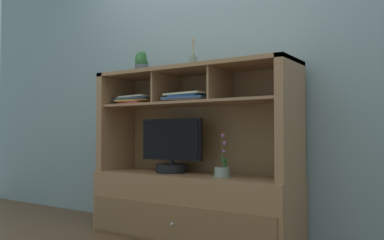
{
  "coord_description": "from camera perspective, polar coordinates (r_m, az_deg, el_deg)",
  "views": [
    {
      "loc": [
        1.69,
        -2.57,
        0.79
      ],
      "look_at": [
        0.0,
        0.0,
        0.89
      ],
      "focal_mm": 37.76,
      "sensor_mm": 36.0,
      "label": 1
    }
  ],
  "objects": [
    {
      "name": "floor_plane",
      "position": [
        3.18,
        0.0,
        -16.48
      ],
      "size": [
        6.0,
        6.0,
        0.02
      ],
      "primitive_type": "cube",
      "color": "brown",
      "rests_on": "ground"
    },
    {
      "name": "back_wall",
      "position": [
        3.36,
        2.57,
        8.56
      ],
      "size": [
        6.0,
        0.02,
        2.8
      ],
      "primitive_type": "cube",
      "color": "gray",
      "rests_on": "ground"
    },
    {
      "name": "media_console",
      "position": [
        3.11,
        0.08,
        -9.16
      ],
      "size": [
        1.62,
        0.51,
        1.29
      ],
      "color": "#9B6E49",
      "rests_on": "ground"
    },
    {
      "name": "tv_monitor",
      "position": [
        3.19,
        -2.96,
        -4.4
      ],
      "size": [
        0.56,
        0.25,
        0.43
      ],
      "color": "black",
      "rests_on": "media_console"
    },
    {
      "name": "potted_orchid",
      "position": [
        2.9,
        4.34,
        -7.08
      ],
      "size": [
        0.13,
        0.13,
        0.31
      ],
      "color": "gray",
      "rests_on": "media_console"
    },
    {
      "name": "magazine_stack_left",
      "position": [
        3.37,
        -7.63,
        2.78
      ],
      "size": [
        0.42,
        0.31,
        0.07
      ],
      "color": "#A63A35",
      "rests_on": "media_console"
    },
    {
      "name": "magazine_stack_centre",
      "position": [
        3.05,
        -0.42,
        3.2
      ],
      "size": [
        0.37,
        0.28,
        0.06
      ],
      "color": "beige",
      "rests_on": "media_console"
    },
    {
      "name": "diffuser_bottle",
      "position": [
        3.14,
        0.18,
        8.2
      ],
      "size": [
        0.06,
        0.06,
        0.23
      ],
      "color": "slate",
      "rests_on": "media_console"
    },
    {
      "name": "potted_succulent",
      "position": [
        3.46,
        -7.19,
        7.92
      ],
      "size": [
        0.13,
        0.14,
        0.2
      ],
      "color": "#464C57",
      "rests_on": "media_console"
    }
  ]
}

